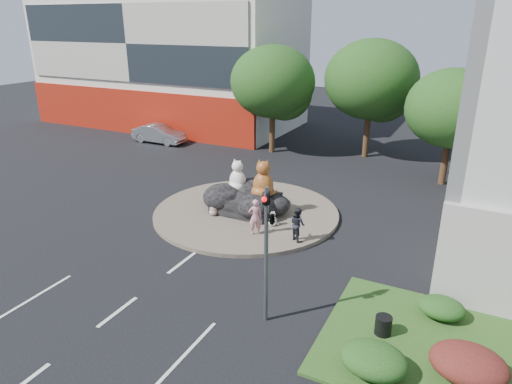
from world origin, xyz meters
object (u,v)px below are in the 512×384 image
(cat_white, at_px, (238,175))
(cat_tabby, at_px, (263,179))
(pedestrian_pink, at_px, (255,217))
(pedestrian_dark, at_px, (298,224))
(kitten_calico, at_px, (214,207))
(parked_car, at_px, (159,134))
(litter_bin, at_px, (383,325))
(kitten_white, at_px, (273,218))

(cat_white, distance_m, cat_tabby, 1.73)
(pedestrian_pink, xyz_separation_m, pedestrian_dark, (2.06, 0.31, -0.08))
(kitten_calico, bearing_deg, parked_car, 138.28)
(parked_car, bearing_deg, litter_bin, -128.04)
(kitten_white, height_order, litter_bin, kitten_white)
(cat_white, height_order, kitten_calico, cat_white)
(cat_white, xyz_separation_m, cat_tabby, (1.69, -0.30, 0.15))
(cat_tabby, xyz_separation_m, parked_car, (-14.85, 10.21, -1.38))
(cat_tabby, height_order, litter_bin, cat_tabby)
(pedestrian_pink, bearing_deg, pedestrian_dark, 149.38)
(cat_tabby, distance_m, kitten_white, 2.24)
(kitten_white, relative_size, parked_car, 0.16)
(cat_tabby, relative_size, pedestrian_pink, 1.18)
(cat_tabby, xyz_separation_m, pedestrian_pink, (0.75, -2.41, -1.06))
(kitten_calico, bearing_deg, cat_tabby, 31.66)
(kitten_white, bearing_deg, cat_tabby, 83.49)
(cat_tabby, bearing_deg, parked_car, 138.49)
(kitten_white, bearing_deg, kitten_calico, 132.98)
(kitten_white, bearing_deg, pedestrian_pink, -156.21)
(kitten_calico, xyz_separation_m, kitten_white, (3.35, 0.19, -0.06))
(cat_white, relative_size, kitten_white, 2.33)
(cat_white, distance_m, parked_car, 16.51)
(cat_tabby, bearing_deg, kitten_white, -53.25)
(kitten_calico, bearing_deg, pedestrian_pink, -18.76)
(cat_white, distance_m, pedestrian_pink, 3.76)
(cat_tabby, distance_m, litter_bin, 10.77)
(parked_car, relative_size, litter_bin, 7.29)
(litter_bin, bearing_deg, kitten_white, 138.66)
(kitten_calico, xyz_separation_m, pedestrian_dark, (5.05, -0.75, 0.36))
(cat_white, bearing_deg, pedestrian_pink, -43.09)
(parked_car, bearing_deg, kitten_white, -126.18)
(cat_tabby, height_order, kitten_calico, cat_tabby)
(cat_tabby, xyz_separation_m, kitten_white, (1.11, -1.15, -1.57))
(cat_tabby, distance_m, pedestrian_pink, 2.74)
(cat_white, xyz_separation_m, pedestrian_dark, (4.50, -2.40, -0.99))
(kitten_calico, distance_m, pedestrian_pink, 3.21)
(pedestrian_pink, bearing_deg, litter_bin, 107.32)
(cat_tabby, distance_m, pedestrian_dark, 3.68)
(cat_white, height_order, litter_bin, cat_white)
(kitten_white, height_order, parked_car, parked_car)
(pedestrian_dark, bearing_deg, parked_car, -0.18)
(cat_tabby, distance_m, parked_car, 18.07)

